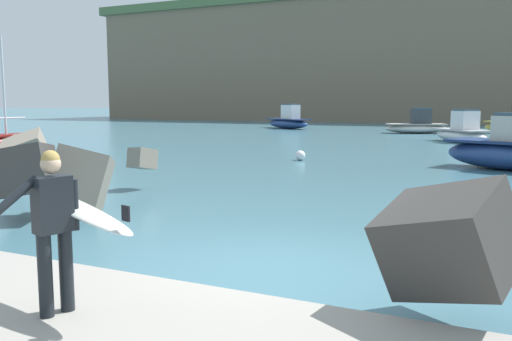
% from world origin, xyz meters
% --- Properties ---
extents(ground_plane, '(400.00, 400.00, 0.00)m').
position_xyz_m(ground_plane, '(0.00, 0.00, 0.00)').
color(ground_plane, '#42707F').
extents(breakwater_jetty, '(32.73, 7.71, 2.67)m').
position_xyz_m(breakwater_jetty, '(-3.51, 1.65, 1.24)').
color(breakwater_jetty, '#3D3A38').
rests_on(breakwater_jetty, ground).
extents(surfer_with_board, '(2.11, 1.42, 1.78)m').
position_xyz_m(surfer_with_board, '(-1.23, -3.16, 1.28)').
color(surfer_with_board, black).
rests_on(surfer_with_board, walkway_path).
extents(boat_near_left, '(6.02, 4.80, 2.40)m').
position_xyz_m(boat_near_left, '(-16.18, 41.28, 0.74)').
color(boat_near_left, navy).
rests_on(boat_near_left, ground).
extents(boat_near_right, '(1.76, 4.24, 6.01)m').
position_xyz_m(boat_near_right, '(-21.69, 13.05, 0.46)').
color(boat_near_right, maroon).
rests_on(boat_near_right, ground).
extents(boat_mid_left, '(4.77, 3.46, 2.14)m').
position_xyz_m(boat_mid_left, '(3.10, 14.83, 0.72)').
color(boat_mid_left, navy).
rests_on(boat_mid_left, ground).
extents(boat_mid_centre, '(4.37, 4.82, 2.10)m').
position_xyz_m(boat_mid_centre, '(0.53, 29.05, 0.65)').
color(boat_mid_centre, white).
rests_on(boat_mid_centre, ground).
extents(boat_far_centre, '(5.44, 3.84, 2.09)m').
position_xyz_m(boat_far_centre, '(-3.62, 38.28, 0.64)').
color(boat_far_centre, beige).
rests_on(boat_far_centre, ground).
extents(mooring_buoy_inner, '(0.44, 0.44, 0.44)m').
position_xyz_m(mooring_buoy_inner, '(-5.01, 14.49, 0.22)').
color(mooring_buoy_inner, silver).
rests_on(mooring_buoy_inner, ground).
extents(headland_bluff, '(108.92, 33.65, 16.94)m').
position_xyz_m(headland_bluff, '(0.09, 75.71, 8.49)').
color(headland_bluff, '#756651').
rests_on(headland_bluff, ground).
extents(station_building_east, '(5.42, 7.66, 4.90)m').
position_xyz_m(station_building_east, '(-17.61, 84.82, 19.40)').
color(station_building_east, silver).
rests_on(station_building_east, headland_bluff).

